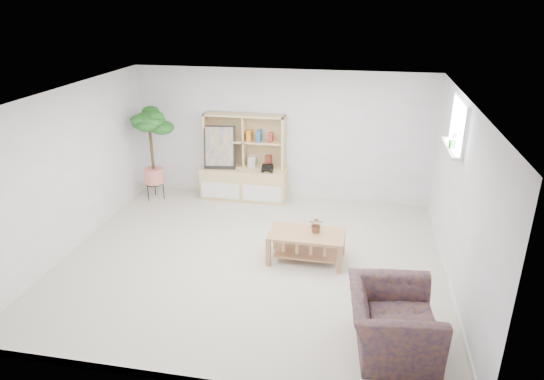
% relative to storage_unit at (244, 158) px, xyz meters
% --- Properties ---
extents(floor, '(5.50, 5.00, 0.01)m').
position_rel_storage_unit_xyz_m(floor, '(0.65, -2.24, -0.80)').
color(floor, beige).
rests_on(floor, ground).
extents(ceiling, '(5.50, 5.00, 0.01)m').
position_rel_storage_unit_xyz_m(ceiling, '(0.65, -2.24, 1.60)').
color(ceiling, silver).
rests_on(ceiling, walls).
extents(walls, '(5.51, 5.01, 2.40)m').
position_rel_storage_unit_xyz_m(walls, '(0.65, -2.24, 0.40)').
color(walls, silver).
rests_on(walls, floor).
extents(baseboard, '(5.50, 5.00, 0.10)m').
position_rel_storage_unit_xyz_m(baseboard, '(0.65, -2.24, -0.75)').
color(baseboard, white).
rests_on(baseboard, floor).
extents(window, '(0.10, 0.98, 0.68)m').
position_rel_storage_unit_xyz_m(window, '(3.38, -1.64, 1.20)').
color(window, silver).
rests_on(window, walls).
extents(window_sill, '(0.14, 1.00, 0.04)m').
position_rel_storage_unit_xyz_m(window_sill, '(3.32, -1.64, 0.88)').
color(window_sill, white).
rests_on(window_sill, walls).
extents(storage_unit, '(1.60, 0.54, 1.60)m').
position_rel_storage_unit_xyz_m(storage_unit, '(0.00, 0.00, 0.00)').
color(storage_unit, tan).
rests_on(storage_unit, floor).
extents(poster, '(0.59, 0.21, 0.80)m').
position_rel_storage_unit_xyz_m(poster, '(-0.43, -0.07, 0.20)').
color(poster, yellow).
rests_on(poster, storage_unit).
extents(toy_truck, '(0.30, 0.21, 0.15)m').
position_rel_storage_unit_xyz_m(toy_truck, '(0.47, -0.09, -0.12)').
color(toy_truck, black).
rests_on(toy_truck, storage_unit).
extents(coffee_table, '(1.09, 0.61, 0.44)m').
position_rel_storage_unit_xyz_m(coffee_table, '(1.44, -2.10, -0.58)').
color(coffee_table, '#986D40').
rests_on(coffee_table, floor).
extents(table_plant, '(0.23, 0.21, 0.24)m').
position_rel_storage_unit_xyz_m(table_plant, '(1.57, -2.05, -0.24)').
color(table_plant, '#277727').
rests_on(table_plant, coffee_table).
extents(floor_tree, '(0.67, 0.67, 1.74)m').
position_rel_storage_unit_xyz_m(floor_tree, '(-1.65, -0.33, 0.07)').
color(floor_tree, '#105B15').
rests_on(floor_tree, floor).
extents(armchair, '(1.03, 1.15, 0.79)m').
position_rel_storage_unit_xyz_m(armchair, '(2.58, -3.82, -0.40)').
color(armchair, '#191B43').
rests_on(armchair, floor).
extents(sill_plant, '(0.16, 0.14, 0.24)m').
position_rel_storage_unit_xyz_m(sill_plant, '(3.32, -1.71, 1.02)').
color(sill_plant, '#105B15').
rests_on(sill_plant, window_sill).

